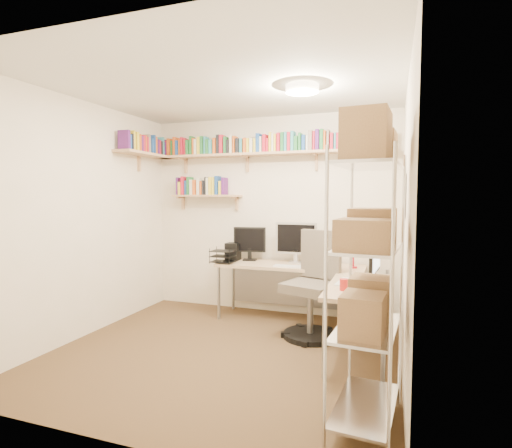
{
  "coord_description": "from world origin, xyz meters",
  "views": [
    {
      "loc": [
        1.5,
        -3.41,
        1.49
      ],
      "look_at": [
        0.14,
        0.55,
        1.2
      ],
      "focal_mm": 28.0,
      "sensor_mm": 36.0,
      "label": 1
    }
  ],
  "objects": [
    {
      "name": "room_shell",
      "position": [
        0.0,
        0.0,
        1.55
      ],
      "size": [
        3.24,
        3.04,
        2.52
      ],
      "color": "beige",
      "rests_on": "ground"
    },
    {
      "name": "corner_desk",
      "position": [
        0.48,
        0.96,
        0.67
      ],
      "size": [
        2.09,
        1.73,
        1.18
      ],
      "color": "tan",
      "rests_on": "ground"
    },
    {
      "name": "wall_shelves",
      "position": [
        -0.43,
        1.3,
        2.03
      ],
      "size": [
        3.12,
        1.09,
        0.8
      ],
      "color": "tan",
      "rests_on": "ground"
    },
    {
      "name": "ground",
      "position": [
        0.0,
        0.0,
        0.0
      ],
      "size": [
        3.2,
        3.2,
        0.0
      ],
      "primitive_type": "plane",
      "color": "#4C3620",
      "rests_on": "ground"
    },
    {
      "name": "wire_rack",
      "position": [
        1.36,
        -0.82,
        1.25
      ],
      "size": [
        0.44,
        0.8,
        1.99
      ],
      "rotation": [
        0.0,
        0.0,
        -0.09
      ],
      "color": "silver",
      "rests_on": "ground"
    },
    {
      "name": "office_chair",
      "position": [
        0.72,
        0.73,
        0.47
      ],
      "size": [
        0.63,
        0.64,
        1.13
      ],
      "rotation": [
        0.0,
        0.0,
        -0.31
      ],
      "color": "black",
      "rests_on": "ground"
    }
  ]
}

